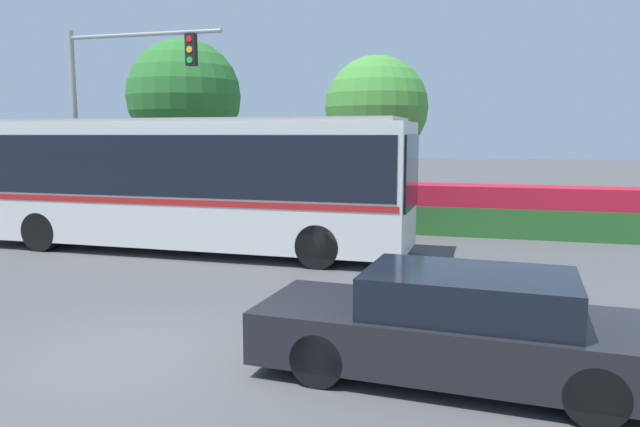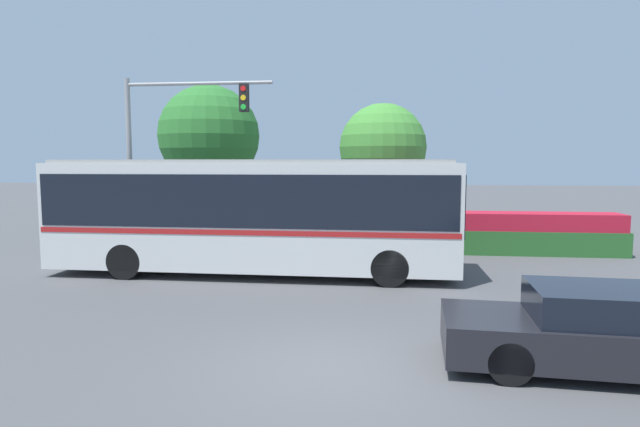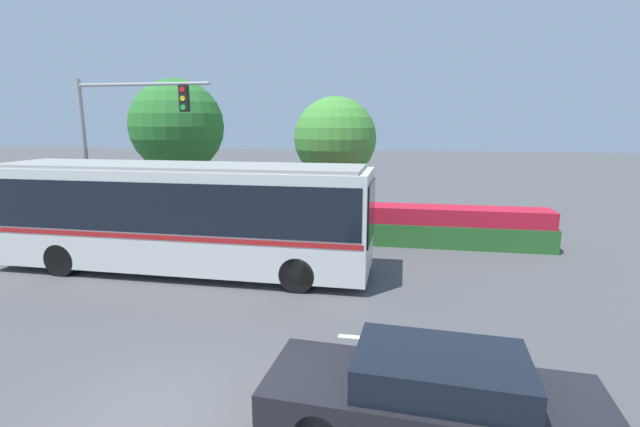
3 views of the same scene
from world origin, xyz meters
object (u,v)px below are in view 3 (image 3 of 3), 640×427
street_tree_left (177,126)px  street_tree_centre (335,139)px  sedan_foreground (433,397)px  city_bus (180,211)px  traffic_light_pole (115,136)px

street_tree_left → street_tree_centre: street_tree_left is taller
sedan_foreground → street_tree_centre: bearing=-72.0°
street_tree_centre → street_tree_left: bearing=-179.8°
street_tree_left → street_tree_centre: size_ratio=1.15×
city_bus → street_tree_left: bearing=117.6°
city_bus → street_tree_centre: street_tree_centre is taller
city_bus → street_tree_left: street_tree_left is taller
city_bus → sedan_foreground: city_bus is taller
street_tree_left → sedan_foreground: bearing=-51.4°
city_bus → street_tree_left: 8.43m
city_bus → traffic_light_pole: size_ratio=1.92×
street_tree_left → street_tree_centre: (7.43, 0.03, -0.52)m
city_bus → street_tree_left: (-3.67, 7.17, 2.50)m
sedan_foreground → street_tree_left: size_ratio=0.76×
sedan_foreground → street_tree_centre: (-3.47, 13.67, 3.25)m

